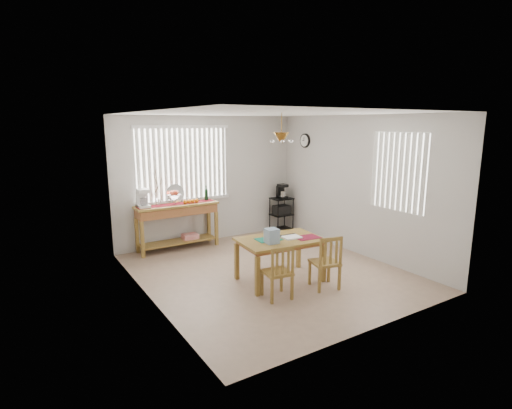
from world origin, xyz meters
TOP-DOWN VIEW (x-y plane):
  - ground at (0.00, 0.00)m, footprint 4.00×4.50m
  - room_shell at (0.00, 0.02)m, footprint 4.20×4.70m
  - sideboard at (-0.80, 2.00)m, footprint 1.61×0.45m
  - sideboard_items at (-1.05, 2.02)m, footprint 1.53×0.38m
  - wire_cart at (1.70, 2.00)m, footprint 0.46×0.37m
  - cart_items at (1.70, 2.01)m, footprint 0.18×0.22m
  - dining_table at (-0.05, -0.39)m, footprint 1.34×0.92m
  - table_items at (-0.18, -0.49)m, footprint 0.98×0.54m
  - chair_left at (-0.46, -0.93)m, footprint 0.41×0.41m
  - chair_right at (0.35, -1.01)m, footprint 0.47×0.47m

SIDE VIEW (x-z plane):
  - ground at x=0.00m, z-range -0.01..0.00m
  - chair_left at x=-0.46m, z-range -0.01..0.79m
  - chair_right at x=0.35m, z-range -0.01..0.82m
  - wire_cart at x=1.70m, z-range 0.08..0.86m
  - dining_table at x=-0.05m, z-range 0.26..0.95m
  - sideboard at x=-0.80m, z-range 0.23..1.14m
  - table_items at x=-0.18m, z-range 0.66..0.88m
  - cart_items at x=1.70m, z-range 0.77..1.09m
  - sideboard_items at x=-1.05m, z-range 0.70..1.40m
  - room_shell at x=0.00m, z-range 0.34..3.04m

